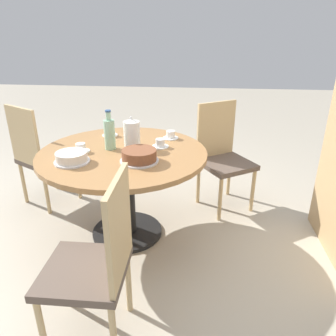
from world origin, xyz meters
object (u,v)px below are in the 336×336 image
object	(u,v)px
water_bottle	(110,133)
chair_b	(97,262)
chair_c	(223,155)
cake_main	(139,156)
cup_c	(160,144)
cup_d	(110,133)
cup_b	(171,135)
chair_a	(40,154)
coffee_pot	(132,133)
cup_a	(81,148)
cake_second	(72,158)

from	to	relation	value
water_bottle	chair_b	bearing A→B (deg)	10.21
chair_c	cake_main	distance (m)	1.02
cup_c	cup_d	world-z (taller)	same
chair_c	cup_b	size ratio (longest dim) A/B	7.41
chair_a	cake_main	distance (m)	1.23
cup_d	coffee_pot	bearing A→B (deg)	43.65
water_bottle	cup_c	world-z (taller)	water_bottle
chair_b	chair_c	distance (m)	1.71
chair_c	cup_d	size ratio (longest dim) A/B	7.41
chair_b	cake_main	distance (m)	0.84
chair_c	cup_a	distance (m)	1.28
chair_b	chair_c	bearing A→B (deg)	155.06
chair_a	chair_b	bearing A→B (deg)	154.17
chair_b	cup_d	world-z (taller)	chair_b
cake_second	cup_a	xyz separation A→B (m)	(-0.21, -0.01, -0.01)
water_bottle	cup_c	xyz separation A→B (m)	(-0.08, 0.37, -0.10)
chair_c	coffee_pot	distance (m)	0.93
cup_c	cup_d	distance (m)	0.52
chair_b	cup_a	size ratio (longest dim) A/B	7.41
chair_c	cup_b	bearing A→B (deg)	175.44
chair_a	chair_c	distance (m)	1.67
chair_c	cup_c	distance (m)	0.73
chair_b	cup_b	bearing A→B (deg)	168.71
cup_b	cake_second	bearing A→B (deg)	-46.83
chair_b	cake_second	size ratio (longest dim) A/B	3.98
cup_b	cup_d	world-z (taller)	same
coffee_pot	cake_main	bearing A→B (deg)	20.38
cup_c	coffee_pot	bearing A→B (deg)	-84.82
coffee_pot	cake_main	size ratio (longest dim) A/B	0.90
cake_main	cup_d	xyz separation A→B (m)	(-0.55, -0.35, -0.02)
chair_b	cup_b	distance (m)	1.36
coffee_pot	water_bottle	world-z (taller)	water_bottle
cake_second	cup_c	bearing A→B (deg)	123.23
cake_main	cup_c	world-z (taller)	cake_main
coffee_pot	cup_c	size ratio (longest dim) A/B	1.85
cake_second	cup_c	world-z (taller)	cake_second
chair_c	cake_second	xyz separation A→B (m)	(0.83, -1.08, 0.26)
cup_a	cup_d	world-z (taller)	same
chair_b	cup_d	distance (m)	1.39
chair_c	cup_a	xyz separation A→B (m)	(0.62, -1.09, 0.25)
chair_a	chair_b	size ratio (longest dim) A/B	1.00
chair_a	cup_d	size ratio (longest dim) A/B	7.41
cake_second	cup_d	world-z (taller)	cake_second
cup_d	cake_main	bearing A→B (deg)	32.88
cup_d	cup_a	bearing A→B (deg)	-15.71
coffee_pot	cake_second	bearing A→B (deg)	-44.94
cake_second	cup_d	xyz separation A→B (m)	(-0.61, 0.10, -0.01)
coffee_pot	cup_b	size ratio (longest dim) A/B	1.85
cup_c	chair_a	bearing A→B (deg)	-104.48
water_bottle	cake_second	xyz separation A→B (m)	(0.29, -0.19, -0.09)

